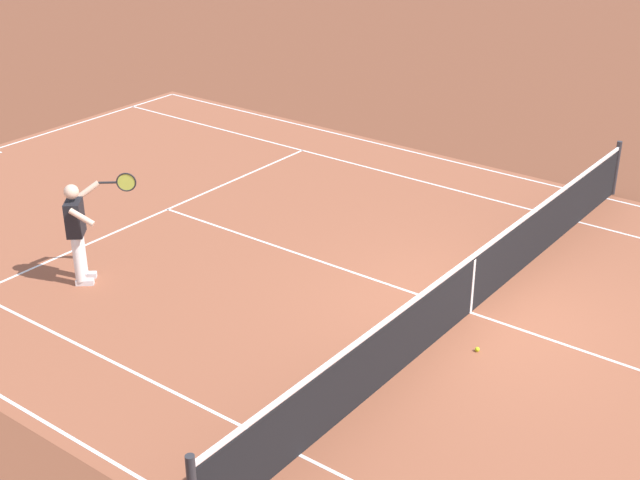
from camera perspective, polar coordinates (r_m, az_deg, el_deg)
The scene contains 6 objects.
ground_plane at distance 13.48m, azimuth 9.57°, elevation -4.60°, with size 60.00×60.00×0.00m, color brown.
court_slab at distance 13.48m, azimuth 9.57°, elevation -4.59°, with size 24.20×11.40×0.00m, color #935138.
court_line_markings at distance 13.48m, azimuth 9.57°, elevation -4.58°, with size 23.85×11.05×0.01m.
tennis_net at distance 13.24m, azimuth 9.72°, elevation -2.75°, with size 0.10×11.70×1.08m.
tennis_player_near at distance 14.26m, azimuth -15.22°, elevation 0.76°, with size 0.74×1.10×1.70m.
tennis_ball at distance 12.55m, azimuth 10.04°, elevation -6.91°, with size 0.07×0.07×0.07m, color #CCE01E.
Camera 1 is at (-5.15, 10.52, 6.67)m, focal length 49.94 mm.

